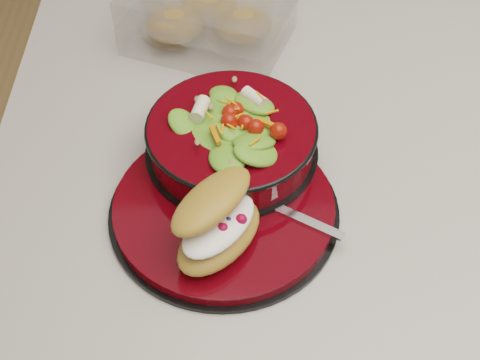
{
  "coord_description": "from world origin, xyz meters",
  "views": [
    {
      "loc": [
        -0.29,
        -0.63,
        1.55
      ],
      "look_at": [
        -0.28,
        -0.09,
        0.94
      ],
      "focal_mm": 50.0,
      "sensor_mm": 36.0,
      "label": 1
    }
  ],
  "objects_px": {
    "salad_bowl": "(231,134)",
    "pastry_box": "(209,16)",
    "dinner_plate": "(225,209)",
    "island_counter": "(392,314)",
    "croissant": "(219,222)",
    "fork": "(277,207)"
  },
  "relations": [
    {
      "from": "island_counter",
      "to": "pastry_box",
      "type": "bearing_deg",
      "value": 143.6
    },
    {
      "from": "salad_bowl",
      "to": "pastry_box",
      "type": "bearing_deg",
      "value": 97.56
    },
    {
      "from": "island_counter",
      "to": "fork",
      "type": "distance_m",
      "value": 0.54
    },
    {
      "from": "croissant",
      "to": "salad_bowl",
      "type": "bearing_deg",
      "value": 31.98
    },
    {
      "from": "pastry_box",
      "to": "fork",
      "type": "bearing_deg",
      "value": -54.66
    },
    {
      "from": "island_counter",
      "to": "croissant",
      "type": "height_order",
      "value": "croissant"
    },
    {
      "from": "island_counter",
      "to": "croissant",
      "type": "bearing_deg",
      "value": -151.36
    },
    {
      "from": "pastry_box",
      "to": "island_counter",
      "type": "bearing_deg",
      "value": -15.05
    },
    {
      "from": "pastry_box",
      "to": "croissant",
      "type": "bearing_deg",
      "value": -65.62
    },
    {
      "from": "dinner_plate",
      "to": "croissant",
      "type": "distance_m",
      "value": 0.07
    },
    {
      "from": "croissant",
      "to": "fork",
      "type": "xyz_separation_m",
      "value": [
        0.07,
        0.05,
        -0.03
      ]
    },
    {
      "from": "salad_bowl",
      "to": "pastry_box",
      "type": "relative_size",
      "value": 0.8
    },
    {
      "from": "salad_bowl",
      "to": "dinner_plate",
      "type": "bearing_deg",
      "value": -95.83
    },
    {
      "from": "dinner_plate",
      "to": "croissant",
      "type": "relative_size",
      "value": 1.84
    },
    {
      "from": "dinner_plate",
      "to": "pastry_box",
      "type": "xyz_separation_m",
      "value": [
        -0.03,
        0.36,
        0.03
      ]
    },
    {
      "from": "croissant",
      "to": "pastry_box",
      "type": "distance_m",
      "value": 0.41
    },
    {
      "from": "croissant",
      "to": "pastry_box",
      "type": "height_order",
      "value": "same"
    },
    {
      "from": "dinner_plate",
      "to": "island_counter",
      "type": "bearing_deg",
      "value": 20.3
    },
    {
      "from": "fork",
      "to": "dinner_plate",
      "type": "bearing_deg",
      "value": 113.48
    },
    {
      "from": "fork",
      "to": "pastry_box",
      "type": "relative_size",
      "value": 0.54
    },
    {
      "from": "salad_bowl",
      "to": "pastry_box",
      "type": "xyz_separation_m",
      "value": [
        -0.04,
        0.27,
        -0.01
      ]
    },
    {
      "from": "salad_bowl",
      "to": "pastry_box",
      "type": "height_order",
      "value": "salad_bowl"
    }
  ]
}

